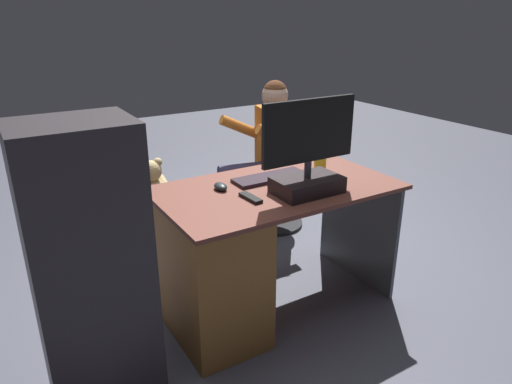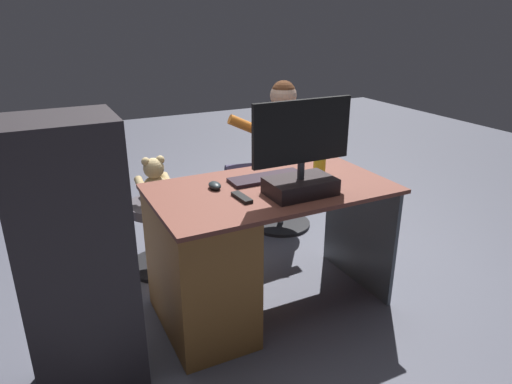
{
  "view_description": "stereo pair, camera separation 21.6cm",
  "coord_description": "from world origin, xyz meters",
  "px_view_note": "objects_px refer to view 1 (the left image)",
  "views": [
    {
      "loc": [
        1.29,
        2.29,
        1.59
      ],
      "look_at": [
        -0.08,
        0.04,
        0.56
      ],
      "focal_mm": 32.56,
      "sensor_mm": 36.0,
      "label": 1
    },
    {
      "loc": [
        1.1,
        2.4,
        1.59
      ],
      "look_at": [
        -0.08,
        0.04,
        0.56
      ],
      "focal_mm": 32.56,
      "sensor_mm": 36.0,
      "label": 2
    }
  ],
  "objects_px": {
    "monitor": "(308,162)",
    "computer_mouse": "(221,187)",
    "teddy_bear": "(152,185)",
    "keyboard": "(270,177)",
    "tv_remote": "(251,198)",
    "office_chair_teddy": "(156,232)",
    "visitor_chair": "(274,194)",
    "desk": "(223,259)",
    "cup": "(320,163)",
    "person": "(265,145)"
  },
  "relations": [
    {
      "from": "desk",
      "to": "monitor",
      "type": "height_order",
      "value": "monitor"
    },
    {
      "from": "teddy_bear",
      "to": "keyboard",
      "type": "bearing_deg",
      "value": 128.38
    },
    {
      "from": "keyboard",
      "to": "visitor_chair",
      "type": "relative_size",
      "value": 0.9
    },
    {
      "from": "keyboard",
      "to": "computer_mouse",
      "type": "distance_m",
      "value": 0.31
    },
    {
      "from": "desk",
      "to": "monitor",
      "type": "relative_size",
      "value": 2.36
    },
    {
      "from": "cup",
      "to": "person",
      "type": "relative_size",
      "value": 0.08
    },
    {
      "from": "monitor",
      "to": "tv_remote",
      "type": "relative_size",
      "value": 3.56
    },
    {
      "from": "monitor",
      "to": "teddy_bear",
      "type": "relative_size",
      "value": 1.75
    },
    {
      "from": "cup",
      "to": "desk",
      "type": "bearing_deg",
      "value": 7.48
    },
    {
      "from": "person",
      "to": "monitor",
      "type": "bearing_deg",
      "value": 68.68
    },
    {
      "from": "monitor",
      "to": "teddy_bear",
      "type": "height_order",
      "value": "monitor"
    },
    {
      "from": "teddy_bear",
      "to": "visitor_chair",
      "type": "height_order",
      "value": "teddy_bear"
    },
    {
      "from": "desk",
      "to": "person",
      "type": "distance_m",
      "value": 1.24
    },
    {
      "from": "desk",
      "to": "computer_mouse",
      "type": "xyz_separation_m",
      "value": [
        -0.05,
        -0.11,
        0.36
      ]
    },
    {
      "from": "visitor_chair",
      "to": "office_chair_teddy",
      "type": "bearing_deg",
      "value": 11.42
    },
    {
      "from": "tv_remote",
      "to": "teddy_bear",
      "type": "xyz_separation_m",
      "value": [
        0.23,
        -0.8,
        -0.14
      ]
    },
    {
      "from": "computer_mouse",
      "to": "tv_remote",
      "type": "relative_size",
      "value": 0.64
    },
    {
      "from": "tv_remote",
      "to": "teddy_bear",
      "type": "relative_size",
      "value": 0.49
    },
    {
      "from": "monitor",
      "to": "keyboard",
      "type": "bearing_deg",
      "value": -79.16
    },
    {
      "from": "tv_remote",
      "to": "office_chair_teddy",
      "type": "relative_size",
      "value": 0.32
    },
    {
      "from": "computer_mouse",
      "to": "person",
      "type": "relative_size",
      "value": 0.08
    },
    {
      "from": "teddy_bear",
      "to": "visitor_chair",
      "type": "xyz_separation_m",
      "value": [
        -1.03,
        -0.2,
        -0.34
      ]
    },
    {
      "from": "teddy_bear",
      "to": "cup",
      "type": "bearing_deg",
      "value": 142.39
    },
    {
      "from": "keyboard",
      "to": "visitor_chair",
      "type": "bearing_deg",
      "value": -124.8
    },
    {
      "from": "keyboard",
      "to": "computer_mouse",
      "type": "bearing_deg",
      "value": 0.99
    },
    {
      "from": "desk",
      "to": "monitor",
      "type": "bearing_deg",
      "value": 159.23
    },
    {
      "from": "computer_mouse",
      "to": "office_chair_teddy",
      "type": "bearing_deg",
      "value": -74.2
    },
    {
      "from": "desk",
      "to": "keyboard",
      "type": "height_order",
      "value": "keyboard"
    },
    {
      "from": "keyboard",
      "to": "monitor",
      "type": "bearing_deg",
      "value": 100.84
    },
    {
      "from": "teddy_bear",
      "to": "person",
      "type": "distance_m",
      "value": 0.96
    },
    {
      "from": "desk",
      "to": "tv_remote",
      "type": "relative_size",
      "value": 8.41
    },
    {
      "from": "monitor",
      "to": "tv_remote",
      "type": "height_order",
      "value": "monitor"
    },
    {
      "from": "desk",
      "to": "computer_mouse",
      "type": "relative_size",
      "value": 13.15
    },
    {
      "from": "desk",
      "to": "office_chair_teddy",
      "type": "relative_size",
      "value": 2.73
    },
    {
      "from": "keyboard",
      "to": "office_chair_teddy",
      "type": "bearing_deg",
      "value": -51.09
    },
    {
      "from": "office_chair_teddy",
      "to": "visitor_chair",
      "type": "xyz_separation_m",
      "value": [
        -1.03,
        -0.21,
        -0.02
      ]
    },
    {
      "from": "keyboard",
      "to": "tv_remote",
      "type": "distance_m",
      "value": 0.32
    },
    {
      "from": "keyboard",
      "to": "teddy_bear",
      "type": "xyz_separation_m",
      "value": [
        0.48,
        -0.6,
        -0.15
      ]
    },
    {
      "from": "desk",
      "to": "keyboard",
      "type": "bearing_deg",
      "value": -162.71
    },
    {
      "from": "cup",
      "to": "office_chair_teddy",
      "type": "distance_m",
      "value": 1.13
    },
    {
      "from": "monitor",
      "to": "tv_remote",
      "type": "distance_m",
      "value": 0.34
    },
    {
      "from": "monitor",
      "to": "office_chair_teddy",
      "type": "relative_size",
      "value": 1.16
    },
    {
      "from": "tv_remote",
      "to": "visitor_chair",
      "type": "height_order",
      "value": "tv_remote"
    },
    {
      "from": "computer_mouse",
      "to": "teddy_bear",
      "type": "height_order",
      "value": "same"
    },
    {
      "from": "keyboard",
      "to": "computer_mouse",
      "type": "relative_size",
      "value": 4.38
    },
    {
      "from": "desk",
      "to": "cup",
      "type": "bearing_deg",
      "value": -172.52
    },
    {
      "from": "keyboard",
      "to": "office_chair_teddy",
      "type": "height_order",
      "value": "keyboard"
    },
    {
      "from": "cup",
      "to": "visitor_chair",
      "type": "relative_size",
      "value": 0.19
    },
    {
      "from": "monitor",
      "to": "computer_mouse",
      "type": "distance_m",
      "value": 0.47
    },
    {
      "from": "tv_remote",
      "to": "office_chair_teddy",
      "type": "xyz_separation_m",
      "value": [
        0.23,
        -0.79,
        -0.46
      ]
    }
  ]
}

